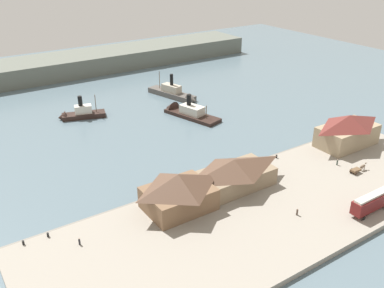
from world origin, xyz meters
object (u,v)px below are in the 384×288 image
Objects in this scene: street_tram at (372,202)px; ferry_shed_central_terminal at (178,191)px; mooring_post_east at (277,156)px; ferry_shed_west_terminal at (233,173)px; mooring_post_center_east at (23,243)px; ferry_approaching_west at (79,114)px; pedestrian_standing_center at (297,212)px; pedestrian_near_cart at (337,162)px; horse_cart at (358,169)px; ferry_mid_harbor at (176,94)px; mooring_post_center_west at (48,235)px; ferry_shed_customs_shed at (348,130)px; ferry_approaching_east at (185,111)px; pedestrian_walking_west at (79,242)px.

ferry_shed_central_terminal is at bearing 144.59° from street_tram.
mooring_post_east is (34.77, 5.66, -3.87)m from ferry_shed_central_terminal.
ferry_shed_west_terminal is (15.52, 0.45, -0.59)m from ferry_shed_central_terminal.
mooring_post_center_east is 0.06× the size of ferry_approaching_west.
pedestrian_standing_center is (19.73, -16.28, -3.58)m from ferry_shed_central_terminal.
ferry_shed_central_terminal is 45.79m from pedestrian_near_cart.
street_tram reaches higher than horse_cart.
pedestrian_standing_center is at bearing -103.58° from ferry_mid_harbor.
mooring_post_east is at bearing 55.56° from pedestrian_standing_center.
mooring_post_center_west is at bearing 166.81° from horse_cart.
ferry_shed_customs_shed is 34.09m from street_tram.
ferry_shed_central_terminal is 32.47m from mooring_post_center_east.
ferry_shed_customs_shed is at bearing 0.37° from ferry_shed_west_terminal.
ferry_shed_customs_shed is at bearing -63.16° from ferry_approaching_east.
ferry_approaching_west is at bearing 130.47° from ferry_shed_customs_shed.
mooring_post_center_west is (-61.76, 0.14, 0.00)m from mooring_post_east.
street_tram is at bearing -135.40° from horse_cart.
horse_cart is 90.05m from ferry_approaching_west.
ferry_shed_central_terminal reaches higher than ferry_approaching_east.
mooring_post_east is at bearing -87.50° from ferry_approaching_east.
ferry_approaching_west is (-44.01, 72.32, -0.48)m from pedestrian_near_cart.
ferry_mid_harbor is at bearing 46.63° from pedestrian_walking_west.
mooring_post_center_east is at bearing -118.63° from ferry_approaching_west.
ferry_approaching_east is (64.57, 42.71, -0.39)m from mooring_post_center_east.
mooring_post_center_east is (-88.84, 5.27, -4.22)m from ferry_shed_customs_shed.
horse_cart is 20.87m from mooring_post_east.
street_tram is 72.16m from mooring_post_center_east.
ferry_shed_customs_shed reaches higher than pedestrian_standing_center.
ferry_approaching_west reaches higher than horse_cart.
ferry_shed_west_terminal is at bearing 167.67° from pedestrian_near_cart.
mooring_post_center_west is at bearing 126.96° from pedestrian_walking_west.
ferry_shed_customs_shed is 79.87m from pedestrian_walking_west.
street_tram is at bearing -26.15° from mooring_post_center_west.
mooring_post_east is 0.04× the size of ferry_mid_harbor.
ferry_shed_west_terminal is 12.25× the size of pedestrian_standing_center.
mooring_post_center_west is at bearing -2.28° from mooring_post_center_east.
ferry_shed_central_terminal is 76.83m from ferry_mid_harbor.
mooring_post_center_west is at bearing -144.38° from ferry_approaching_east.
street_tram reaches higher than mooring_post_center_east.
horse_cart is 61.73m from ferry_approaching_east.
street_tram is 0.47× the size of ferry_approaching_east.
ferry_mid_harbor is (38.31, -0.52, 0.14)m from ferry_approaching_west.
pedestrian_near_cart reaches higher than pedestrian_standing_center.
ferry_approaching_west is 38.31m from ferry_mid_harbor.
ferry_mid_harbor reaches higher than pedestrian_standing_center.
pedestrian_walking_west is 73.85m from ferry_approaching_east.
pedestrian_near_cart is 68.12m from pedestrian_walking_west.
ferry_shed_central_terminal is 0.63× the size of ferry_approaching_east.
ferry_approaching_east is at bearing -111.31° from ferry_mid_harbor.
ferry_shed_customs_shed reaches higher than street_tram.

